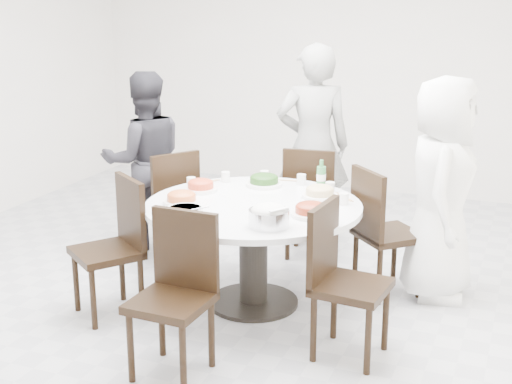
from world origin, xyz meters
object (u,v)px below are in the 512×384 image
at_px(chair_nw, 165,206).
at_px(chair_se, 352,283).
at_px(beverage_bottle, 321,175).
at_px(rice_bowl, 269,218).
at_px(chair_ne, 389,232).
at_px(soup_bowl, 185,213).
at_px(chair_n, 312,201).
at_px(diner_middle, 313,146).
at_px(diner_left, 145,160).
at_px(diner_right, 441,189).
at_px(dining_table, 253,255).
at_px(chair_s, 170,299).
at_px(chair_sw, 106,249).

height_order(chair_nw, chair_se, same).
distance_m(chair_nw, beverage_bottle, 1.37).
distance_m(chair_nw, rice_bowl, 1.61).
bearing_deg(chair_ne, soup_bowl, 88.87).
height_order(chair_n, soup_bowl, chair_n).
relative_size(chair_nw, chair_se, 1.00).
bearing_deg(diner_middle, chair_n, 83.83).
distance_m(rice_bowl, beverage_bottle, 0.93).
distance_m(chair_n, diner_left, 1.48).
xyz_separation_m(diner_middle, diner_left, (-1.33, -0.58, -0.11)).
relative_size(chair_n, diner_middle, 0.54).
relative_size(chair_ne, soup_bowl, 4.04).
xyz_separation_m(chair_ne, diner_left, (-2.17, 0.26, 0.29)).
bearing_deg(chair_nw, rice_bowl, 85.61).
bearing_deg(diner_middle, rice_bowl, 74.96).
distance_m(diner_right, rice_bowl, 1.41).
bearing_deg(dining_table, chair_se, -29.99).
height_order(rice_bowl, soup_bowl, rice_bowl).
xyz_separation_m(dining_table, diner_middle, (-0.01, 1.40, 0.50)).
distance_m(dining_table, rice_bowl, 0.67).
xyz_separation_m(dining_table, chair_s, (-0.08, -1.08, 0.10)).
relative_size(chair_ne, rice_bowl, 3.74).
xyz_separation_m(chair_ne, beverage_bottle, (-0.51, -0.06, 0.39)).
relative_size(chair_nw, rice_bowl, 3.74).
xyz_separation_m(chair_n, chair_nw, (-1.07, -0.59, 0.00)).
bearing_deg(rice_bowl, diner_middle, 98.86).
bearing_deg(dining_table, soup_bowl, -121.06).
relative_size(chair_se, rice_bowl, 3.74).
xyz_separation_m(chair_nw, beverage_bottle, (1.32, -0.02, 0.39)).
xyz_separation_m(dining_table, rice_bowl, (0.28, -0.43, 0.43)).
bearing_deg(chair_n, chair_s, 79.53).
bearing_deg(chair_s, chair_ne, 62.87).
relative_size(dining_table, beverage_bottle, 6.55).
bearing_deg(diner_right, chair_se, 157.16).
bearing_deg(diner_left, chair_nw, 100.29).
distance_m(chair_n, chair_s, 2.19).
bearing_deg(chair_sw, soup_bowl, 40.69).
xyz_separation_m(chair_nw, diner_left, (-0.35, 0.30, 0.29)).
bearing_deg(diner_middle, diner_left, -0.09).
height_order(chair_s, diner_right, diner_right).
bearing_deg(soup_bowl, beverage_bottle, 57.62).
relative_size(chair_nw, chair_s, 1.00).
height_order(rice_bowl, beverage_bottle, beverage_bottle).
height_order(diner_middle, diner_left, diner_middle).
bearing_deg(chair_n, diner_right, 151.02).
relative_size(rice_bowl, soup_bowl, 1.08).
distance_m(chair_ne, diner_left, 2.21).
relative_size(diner_middle, diner_left, 1.15).
bearing_deg(diner_left, soup_bowl, 89.87).
xyz_separation_m(chair_n, beverage_bottle, (0.25, -0.61, 0.39)).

